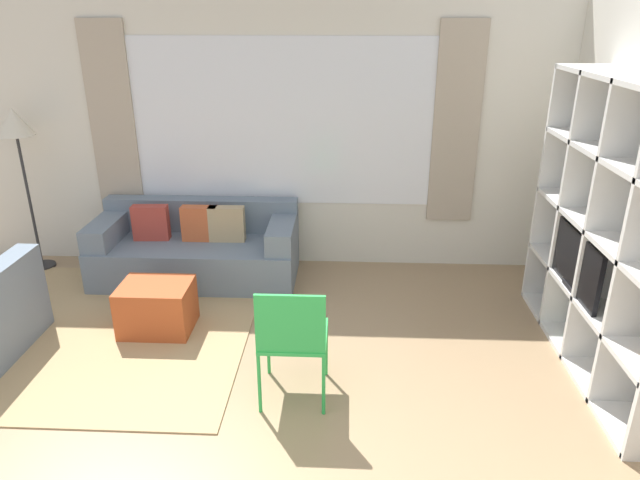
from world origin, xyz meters
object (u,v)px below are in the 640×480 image
object	(u,v)px
shelving_unit	(620,234)
ottoman	(157,308)
floor_lamp	(16,132)
couch_main	(197,250)
folding_chair	(292,334)

from	to	relation	value
shelving_unit	ottoman	distance (m)	3.53
floor_lamp	shelving_unit	bearing A→B (deg)	-16.13
couch_main	ottoman	xyz separation A→B (m)	(-0.08, -1.03, -0.08)
floor_lamp	folding_chair	xyz separation A→B (m)	(2.79, -2.04, -0.88)
ottoman	floor_lamp	size ratio (longest dim) A/B	0.35
floor_lamp	couch_main	bearing A→B (deg)	-5.10
ottoman	folding_chair	xyz separation A→B (m)	(1.20, -0.87, 0.31)
ottoman	shelving_unit	bearing A→B (deg)	-4.59
floor_lamp	folding_chair	world-z (taller)	floor_lamp
floor_lamp	folding_chair	size ratio (longest dim) A/B	1.88
couch_main	floor_lamp	xyz separation A→B (m)	(-1.68, 0.15, 1.11)
shelving_unit	floor_lamp	world-z (taller)	shelving_unit
ottoman	folding_chair	world-z (taller)	folding_chair
shelving_unit	folding_chair	distance (m)	2.36
couch_main	floor_lamp	distance (m)	2.02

